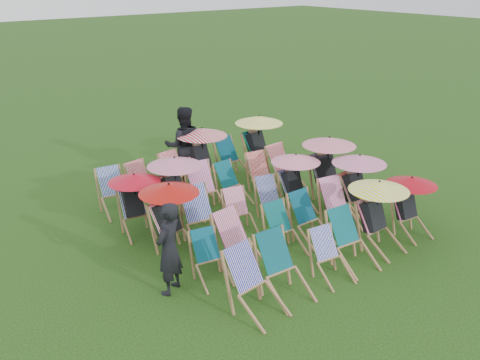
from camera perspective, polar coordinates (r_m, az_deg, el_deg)
ground at (r=10.97m, az=1.82°, el=-4.79°), size 100.00×100.00×0.00m
deckchair_0 at (r=8.12m, az=1.76°, el=-11.04°), size 0.76×0.98×0.99m
deckchair_1 at (r=8.52m, az=4.79°, el=-9.38°), size 0.70×0.95×0.99m
deckchair_2 at (r=9.12m, az=9.77°, el=-8.05°), size 0.64×0.82×0.82m
deckchair_3 at (r=9.53m, az=11.96°, el=-6.34°), size 0.71×0.94×0.97m
deckchair_4 at (r=10.09m, az=14.66°, el=-3.64°), size 1.10×1.16×1.31m
deckchair_5 at (r=10.85m, az=17.78°, el=-2.61°), size 0.98×1.03×1.16m
deckchair_6 at (r=8.94m, az=-3.12°, el=-8.39°), size 0.66×0.83×0.82m
deckchair_7 at (r=9.20m, az=0.19°, el=-6.76°), size 0.78×1.00×1.00m
deckchair_8 at (r=9.82m, az=4.81°, el=-5.34°), size 0.62×0.84×0.87m
deckchair_9 at (r=10.23m, az=7.62°, el=-4.15°), size 0.62×0.86×0.92m
deckchair_10 at (r=10.88m, az=10.63°, el=-2.65°), size 0.76×0.96×0.95m
deckchair_11 at (r=11.32m, az=12.68°, el=-0.59°), size 1.12×1.17×1.33m
deckchair_12 at (r=9.76m, az=-7.25°, el=-4.00°), size 1.10×1.19×1.30m
deckchair_13 at (r=10.12m, az=-3.98°, el=-4.02°), size 0.78×1.00×1.02m
deckchair_14 at (r=10.50m, az=0.04°, el=-3.53°), size 0.69×0.85×0.83m
deckchair_15 at (r=11.10m, az=3.49°, el=-2.11°), size 0.67×0.85×0.83m
deckchair_16 at (r=11.40m, az=6.06°, el=-0.24°), size 1.05×1.09×1.24m
deckchair_17 at (r=12.07m, az=9.52°, el=1.31°), size 1.19×1.25×1.42m
deckchair_18 at (r=10.58m, az=-11.09°, el=-2.45°), size 1.01×1.08×1.20m
deckchair_19 at (r=10.96m, az=-6.68°, el=-0.91°), size 1.13×1.22×1.34m
deckchair_20 at (r=11.35m, az=-3.60°, el=-1.06°), size 0.77×1.00×1.02m
deckchair_21 at (r=11.82m, az=-0.73°, el=-0.43°), size 0.65×0.85×0.87m
deckchair_22 at (r=12.39m, az=2.48°, el=0.64°), size 0.70×0.89×0.89m
deckchair_23 at (r=12.76m, az=4.92°, el=1.38°), size 0.68×0.92×0.96m
deckchair_24 at (r=11.62m, az=-13.19°, el=-1.30°), size 0.71×0.92×0.93m
deckchair_25 at (r=11.98m, az=-10.04°, el=-0.42°), size 0.72×0.91×0.90m
deckchair_26 at (r=12.35m, az=-6.43°, el=0.60°), size 0.77×0.97×0.95m
deckchair_27 at (r=12.63m, az=-3.83°, el=2.49°), size 1.19×1.30×1.42m
deckchair_28 at (r=13.25m, az=-0.73°, el=2.26°), size 0.69×0.92×0.97m
deckchair_29 at (r=13.61m, az=2.24°, el=3.98°), size 1.21×1.31×1.43m
person_left at (r=8.54m, az=-7.60°, el=-7.26°), size 0.68×0.60×1.56m
person_rear at (r=12.84m, az=-6.01°, el=3.67°), size 1.14×1.05×1.89m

